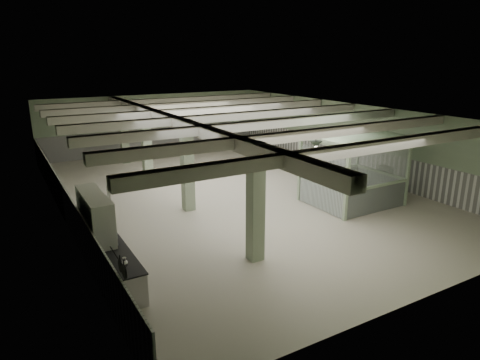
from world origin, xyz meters
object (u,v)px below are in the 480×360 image
prep_counter (105,253)px  guard_booth (354,158)px  walkin_cooler (97,230)px  filing_cabinet (384,181)px

prep_counter → guard_booth: (10.22, 0.62, 1.45)m
walkin_cooler → filing_cabinet: walkin_cooler is taller
filing_cabinet → guard_booth: bearing=-171.6°
prep_counter → filing_cabinet: (12.23, 0.71, 0.19)m
walkin_cooler → filing_cabinet: 12.33m
walkin_cooler → guard_booth: 10.35m
walkin_cooler → guard_booth: guard_booth is taller
guard_booth → filing_cabinet: guard_booth is taller
walkin_cooler → prep_counter: bearing=-72.5°
guard_booth → prep_counter: bearing=-176.8°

